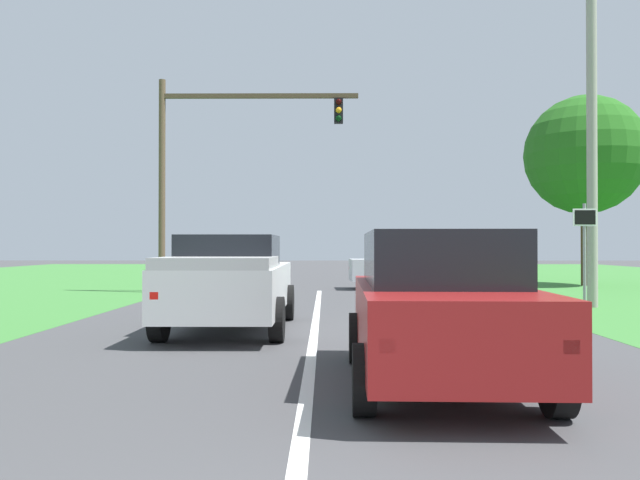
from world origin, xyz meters
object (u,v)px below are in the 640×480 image
Objects in this scene: pickup_truck_lead at (231,281)px; oak_tree_right at (585,155)px; red_suv_near at (437,304)px; crossing_suv_far at (409,266)px; traffic_light at (213,152)px; keep_moving_sign at (585,243)px; utility_pole_right at (592,143)px.

oak_tree_right is (13.01, 14.35, 4.61)m from pickup_truck_lead.
crossing_suv_far is (1.94, 16.96, -0.07)m from red_suv_near.
oak_tree_right reaches higher than red_suv_near.
oak_tree_right reaches higher than traffic_light.
traffic_light reaches higher than pickup_truck_lead.
keep_moving_sign is at bearing -112.53° from oak_tree_right.
traffic_light is (-2.19, 10.20, 4.11)m from pickup_truck_lead.
pickup_truck_lead is 13.19m from crossing_suv_far.
pickup_truck_lead is at bearing -152.40° from utility_pole_right.
pickup_truck_lead is at bearing 123.98° from red_suv_near.
utility_pole_right is at bearing -60.72° from crossing_suv_far.
crossing_suv_far is (5.19, 12.13, -0.07)m from pickup_truck_lead.
traffic_light is 2.81× the size of keep_moving_sign.
traffic_light reaches higher than crossing_suv_far.
red_suv_near is at bearing -70.07° from traffic_light.
red_suv_near is 0.57× the size of oak_tree_right.
keep_moving_sign is 0.34× the size of oak_tree_right.
pickup_truck_lead is 0.59× the size of utility_pole_right.
utility_pole_right is (11.47, -5.35, -0.56)m from traffic_light.
utility_pole_right is (6.02, 9.68, 3.55)m from red_suv_near.
traffic_light is 13.10m from keep_moving_sign.
utility_pole_right is at bearing -25.01° from traffic_light.
pickup_truck_lead is at bearing -158.75° from keep_moving_sign.
pickup_truck_lead reaches higher than red_suv_near.
utility_pole_right reaches higher than traffic_light.
traffic_light is 8.71m from crossing_suv_far.
oak_tree_right is at bearing 67.47° from keep_moving_sign.
oak_tree_right is (9.75, 19.19, 4.61)m from red_suv_near.
traffic_light is at bearing -164.72° from oak_tree_right.
traffic_light is 0.95× the size of oak_tree_right.
pickup_truck_lead is 11.05m from utility_pole_right.
red_suv_near is 5.83m from pickup_truck_lead.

